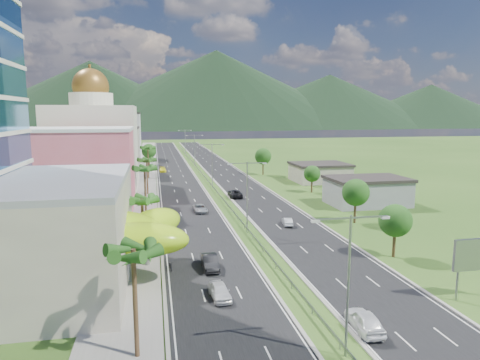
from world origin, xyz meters
TOP-DOWN VIEW (x-y plane):
  - ground at (0.00, 0.00)m, footprint 500.00×500.00m
  - road_left at (-7.50, 90.00)m, footprint 11.00×260.00m
  - road_right at (7.50, 90.00)m, footprint 11.00×260.00m
  - sidewalk_left at (-17.00, 90.00)m, footprint 7.00×260.00m
  - median_guardrail at (0.00, 71.99)m, footprint 0.10×216.06m
  - streetlight_median_a at (0.00, -25.00)m, footprint 6.04×0.25m
  - streetlight_median_b at (0.00, 10.00)m, footprint 6.04×0.25m
  - streetlight_median_c at (0.00, 50.00)m, footprint 6.04×0.25m
  - streetlight_median_d at (0.00, 95.00)m, footprint 6.04×0.25m
  - streetlight_median_e at (0.00, 140.00)m, footprint 6.04×0.25m
  - lime_canopy at (-20.00, -4.00)m, footprint 18.00×15.00m
  - pink_shophouse at (-28.00, 32.00)m, footprint 20.00×15.00m
  - domed_building at (-28.00, 55.00)m, footprint 20.00×20.00m
  - midrise_grey at (-27.00, 80.00)m, footprint 16.00×15.00m
  - midrise_beige at (-27.00, 102.00)m, footprint 16.00×15.00m
  - midrise_white at (-27.00, 125.00)m, footprint 16.00×15.00m
  - billboard at (17.00, -18.00)m, footprint 5.20×0.35m
  - shed_near at (28.00, 25.00)m, footprint 15.00×10.00m
  - shed_far at (30.00, 55.00)m, footprint 14.00×12.00m
  - palm_tree_a at (-15.50, -22.00)m, footprint 3.60×3.60m
  - palm_tree_b at (-15.50, 2.00)m, footprint 3.60×3.60m
  - palm_tree_c at (-15.50, 22.00)m, footprint 3.60×3.60m
  - palm_tree_d at (-15.50, 45.00)m, footprint 3.60×3.60m
  - palm_tree_e at (-15.50, 70.00)m, footprint 3.60×3.60m
  - leafy_tree_lfar at (-15.50, 95.00)m, footprint 4.90×4.90m
  - leafy_tree_ra at (16.00, -5.00)m, footprint 4.20×4.20m
  - leafy_tree_rb at (19.00, 12.00)m, footprint 4.55×4.55m
  - leafy_tree_rc at (22.00, 40.00)m, footprint 3.85×3.85m
  - leafy_tree_rd at (18.00, 70.00)m, footprint 4.90×4.90m
  - mountain_ridge at (60.00, 450.00)m, footprint 860.00×140.00m
  - car_white_near_left at (-7.81, -12.99)m, footprint 2.08×4.51m
  - car_dark_left at (-7.70, -4.62)m, footprint 1.78×5.01m
  - car_silver_mid_left at (-5.72, 24.96)m, footprint 2.64×5.09m
  - car_yellow_far_left at (-11.31, 82.29)m, footprint 2.14×4.88m
  - car_white_near_right at (3.28, -21.63)m, footprint 2.39×5.19m
  - car_silver_right at (7.32, 12.50)m, footprint 1.98×4.08m
  - car_dark_far_right at (3.34, 37.76)m, footprint 2.93×5.99m
  - motorcycle at (-12.30, -4.06)m, footprint 0.82×2.04m

SIDE VIEW (x-z plane):
  - ground at x=0.00m, z-range 0.00..0.00m
  - mountain_ridge at x=60.00m, z-range -45.00..45.00m
  - road_left at x=-7.50m, z-range 0.00..0.04m
  - road_right at x=7.50m, z-range 0.00..0.04m
  - sidewalk_left at x=-17.00m, z-range 0.00..0.12m
  - median_guardrail at x=0.00m, z-range 0.24..1.00m
  - motorcycle at x=-12.30m, z-range 0.04..1.31m
  - car_silver_right at x=7.32m, z-range 0.04..1.33m
  - car_silver_mid_left at x=-5.72m, z-range 0.04..1.41m
  - car_yellow_far_left at x=-11.31m, z-range 0.04..1.44m
  - car_white_near_left at x=-7.81m, z-range 0.04..1.54m
  - car_dark_far_right at x=3.34m, z-range 0.04..1.68m
  - car_dark_left at x=-7.70m, z-range 0.04..1.69m
  - car_white_near_right at x=3.28m, z-range 0.04..1.76m
  - shed_far at x=30.00m, z-range 0.00..4.40m
  - shed_near at x=28.00m, z-range 0.00..5.00m
  - leafy_tree_rc at x=22.00m, z-range 1.21..7.54m
  - billboard at x=17.00m, z-range 1.32..7.52m
  - leafy_tree_ra at x=16.00m, z-range 1.33..8.23m
  - lime_canopy at x=-20.00m, z-range 1.29..8.69m
  - leafy_tree_rb at x=19.00m, z-range 1.44..8.92m
  - leafy_tree_lfar at x=-15.50m, z-range 1.55..9.60m
  - leafy_tree_rd at x=18.00m, z-range 1.55..9.60m
  - midrise_beige at x=-27.00m, z-range 0.00..13.00m
  - streetlight_median_a at x=0.00m, z-range 1.25..12.25m
  - streetlight_median_b at x=0.00m, z-range 1.25..12.25m
  - streetlight_median_c at x=0.00m, z-range 1.25..12.25m
  - streetlight_median_d at x=0.00m, z-range 1.25..12.25m
  - streetlight_median_e at x=0.00m, z-range 1.25..12.25m
  - palm_tree_b at x=-15.50m, z-range 3.01..11.11m
  - pink_shophouse at x=-28.00m, z-range 0.00..15.00m
  - palm_tree_d at x=-15.50m, z-range 3.24..11.84m
  - midrise_grey at x=-27.00m, z-range 0.00..16.00m
  - palm_tree_a at x=-15.50m, z-range 3.47..12.57m
  - palm_tree_e at x=-15.50m, z-range 3.61..13.01m
  - palm_tree_c at x=-15.50m, z-range 3.70..13.30m
  - midrise_white at x=-27.00m, z-range 0.00..18.00m
  - domed_building at x=-28.00m, z-range -3.00..25.70m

